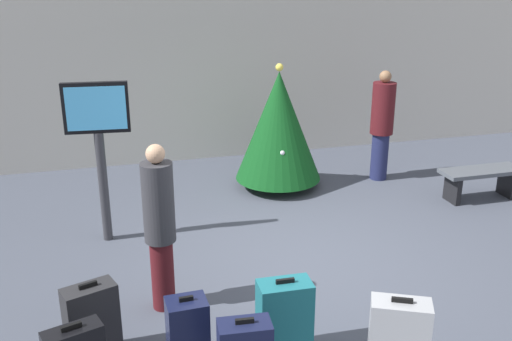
{
  "coord_description": "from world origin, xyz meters",
  "views": [
    {
      "loc": [
        -2.19,
        -5.64,
        3.34
      ],
      "look_at": [
        -0.36,
        1.02,
        0.9
      ],
      "focal_mm": 39.99,
      "sensor_mm": 36.0,
      "label": 1
    }
  ],
  "objects": [
    {
      "name": "back_wall",
      "position": [
        0.0,
        4.5,
        1.72
      ],
      "size": [
        16.0,
        0.2,
        3.43
      ],
      "primitive_type": "cube",
      "color": "beige",
      "rests_on": "ground_plane"
    },
    {
      "name": "traveller_0",
      "position": [
        2.2,
        2.54,
        0.96
      ],
      "size": [
        0.45,
        0.45,
        1.82
      ],
      "color": "#1E234C",
      "rests_on": "ground_plane"
    },
    {
      "name": "holiday_tree",
      "position": [
        0.46,
        2.63,
        1.02
      ],
      "size": [
        1.37,
        1.37,
        2.0
      ],
      "color": "#4C3319",
      "rests_on": "ground_plane"
    },
    {
      "name": "suitcase_4",
      "position": [
        -1.64,
        -1.38,
        0.32
      ],
      "size": [
        0.36,
        0.29,
        0.68
      ],
      "color": "#141938",
      "rests_on": "ground_plane"
    },
    {
      "name": "flight_info_kiosk",
      "position": [
        -2.27,
        1.39,
        1.43
      ],
      "size": [
        0.79,
        0.16,
        2.07
      ],
      "color": "#333338",
      "rests_on": "ground_plane"
    },
    {
      "name": "suitcase_3",
      "position": [
        0.04,
        -2.05,
        0.38
      ],
      "size": [
        0.55,
        0.44,
        0.8
      ],
      "color": "#9EA0A5",
      "rests_on": "ground_plane"
    },
    {
      "name": "suitcase_0",
      "position": [
        -0.77,
        -1.45,
        0.36
      ],
      "size": [
        0.49,
        0.29,
        0.76
      ],
      "color": "#19606B",
      "rests_on": "ground_plane"
    },
    {
      "name": "waiting_bench",
      "position": [
        3.28,
        1.3,
        0.35
      ],
      "size": [
        1.28,
        0.44,
        0.48
      ],
      "color": "#4C5159",
      "rests_on": "ground_plane"
    },
    {
      "name": "ground_plane",
      "position": [
        0.0,
        0.0,
        0.0
      ],
      "size": [
        16.0,
        16.0,
        0.0
      ],
      "primitive_type": "plane",
      "color": "#424754"
    },
    {
      "name": "suitcase_2",
      "position": [
        -2.45,
        -1.06,
        0.36
      ],
      "size": [
        0.51,
        0.37,
        0.76
      ],
      "color": "#232326",
      "rests_on": "ground_plane"
    },
    {
      "name": "traveller_1",
      "position": [
        -1.74,
        -0.4,
        0.94
      ],
      "size": [
        0.4,
        0.4,
        1.78
      ],
      "color": "#4C1419",
      "rests_on": "ground_plane"
    }
  ]
}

